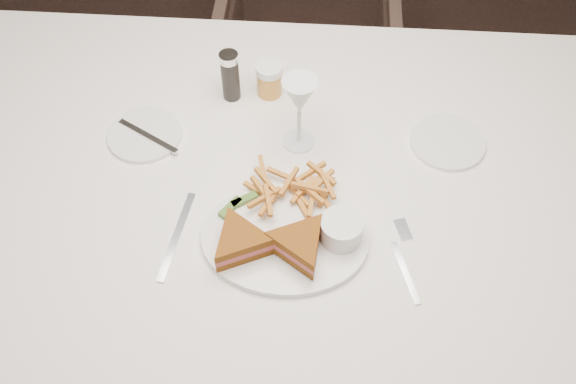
# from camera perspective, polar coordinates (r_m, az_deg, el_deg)

# --- Properties ---
(ground) EXTENTS (5.00, 5.00, 0.00)m
(ground) POSITION_cam_1_polar(r_m,az_deg,el_deg) (2.00, -7.70, -11.19)
(ground) COLOR black
(ground) RESTS_ON ground
(table) EXTENTS (1.65, 1.18, 0.75)m
(table) POSITION_cam_1_polar(r_m,az_deg,el_deg) (1.61, -0.05, -7.67)
(table) COLOR white
(table) RESTS_ON ground
(chair_far) EXTENTS (0.64, 0.61, 0.61)m
(chair_far) POSITION_cam_1_polar(r_m,az_deg,el_deg) (2.26, 1.68, 12.22)
(chair_far) COLOR #422F28
(chair_far) RESTS_ON ground
(table_setting) EXTENTS (0.81, 0.67, 0.18)m
(table_setting) POSITION_cam_1_polar(r_m,az_deg,el_deg) (1.25, -0.17, 0.29)
(table_setting) COLOR white
(table_setting) RESTS_ON table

